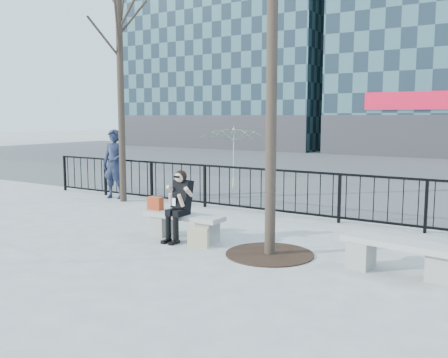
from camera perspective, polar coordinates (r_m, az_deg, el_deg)
The scene contains 13 objects.
ground at distance 9.67m, azimuth -4.59°, elevation -6.82°, with size 120.00×120.00×0.00m, color gray.
street_surface at distance 23.28m, azimuth 18.35°, elevation 1.08°, with size 60.00×23.00×0.01m, color #474747.
railing at distance 12.04m, azimuth 4.06°, elevation -1.35°, with size 14.00×0.06×1.10m.
building_left at distance 41.18m, azimuth 1.75°, elevation 19.77°, with size 16.20×10.20×22.60m.
tree_left at distance 14.12m, azimuth -11.92°, elevation 17.34°, with size 2.80×2.80×6.50m.
tree_grate at distance 8.60m, azimuth 5.24°, elevation -8.53°, with size 1.50×1.50×0.02m, color black.
bench_main at distance 9.60m, azimuth -4.61°, elevation -5.08°, with size 1.65×0.46×0.49m.
bench_second at distance 7.92m, azimuth 19.43°, elevation -8.02°, with size 1.73×0.48×0.51m.
seated_woman at distance 9.41m, azimuth -5.22°, elevation -3.05°, with size 0.50×0.64×1.34m.
handbag at distance 10.00m, azimuth -7.85°, elevation -2.77°, with size 0.31×0.15×0.26m, color #A23213.
shopping_bag at distance 9.01m, azimuth -2.97°, elevation -6.70°, with size 0.37×0.14×0.35m, color beige.
standing_man at distance 14.53m, azimuth -12.40°, elevation 1.68°, with size 0.72×0.47×1.97m, color black.
vendor_umbrella at distance 15.91m, azimuth 0.99°, elevation 2.46°, with size 2.23×2.28×2.05m, color #DDEE35.
Camera 1 is at (5.70, -7.46, 2.34)m, focal length 40.00 mm.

